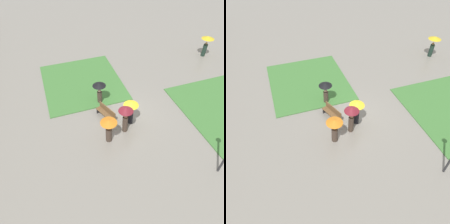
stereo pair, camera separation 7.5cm
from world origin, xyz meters
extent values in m
plane|color=gray|center=(0.00, 0.00, 0.00)|extent=(90.00, 90.00, 0.00)
cube|color=#427A38|center=(-5.17, -1.97, 0.03)|extent=(6.96, 6.25, 0.06)
cube|color=brown|center=(-0.52, -1.43, 0.42)|extent=(1.70, 0.98, 0.05)
cube|color=brown|center=(-0.58, -1.26, 0.68)|extent=(1.57, 0.64, 0.45)
cube|color=#232326|center=(-1.20, -1.69, 0.20)|extent=(0.21, 0.38, 0.40)
cube|color=#232326|center=(0.16, -1.17, 0.20)|extent=(0.21, 0.38, 0.40)
cylinder|color=black|center=(0.42, 0.01, 0.50)|extent=(0.51, 0.51, 1.01)
sphere|color=brown|center=(0.42, 0.01, 1.11)|extent=(0.21, 0.21, 0.21)
cylinder|color=#4C4C4F|center=(0.42, 0.01, 1.39)|extent=(0.02, 0.02, 0.35)
cone|color=gold|center=(0.42, 0.01, 1.69)|extent=(0.99, 0.99, 0.26)
cylinder|color=#47382D|center=(-2.27, -1.30, 0.48)|extent=(0.40, 0.40, 0.95)
sphere|color=tan|center=(-2.27, -1.30, 1.06)|extent=(0.21, 0.21, 0.21)
cylinder|color=#4C4C4F|center=(-2.27, -1.30, 1.34)|extent=(0.02, 0.02, 0.35)
cone|color=black|center=(-2.27, -1.30, 1.64)|extent=(0.96, 0.96, 0.24)
cylinder|color=#47382D|center=(1.43, -1.83, 0.52)|extent=(0.54, 0.54, 1.03)
sphere|color=beige|center=(1.43, -1.83, 1.13)|extent=(0.20, 0.20, 0.20)
cylinder|color=#4C4C4F|center=(1.43, -1.83, 1.41)|extent=(0.02, 0.02, 0.35)
cone|color=orange|center=(1.43, -1.83, 1.68)|extent=(1.02, 1.02, 0.20)
cylinder|color=#47382D|center=(1.00, -0.59, 0.60)|extent=(0.45, 0.45, 1.20)
sphere|color=#997051|center=(1.00, -0.59, 1.30)|extent=(0.21, 0.21, 0.21)
cylinder|color=#4C4C4F|center=(1.00, -0.59, 1.58)|extent=(0.02, 0.02, 0.35)
cone|color=maroon|center=(1.00, -0.59, 1.89)|extent=(0.94, 0.94, 0.27)
cylinder|color=#1E3328|center=(-5.60, 10.27, 0.59)|extent=(0.52, 0.52, 1.18)
sphere|color=#997051|center=(-5.60, 10.27, 1.29)|extent=(0.21, 0.21, 0.21)
cylinder|color=#4C4C4F|center=(-5.60, 10.27, 1.57)|extent=(0.02, 0.02, 0.35)
cone|color=gold|center=(-5.60, 10.27, 1.87)|extent=(1.16, 1.16, 0.24)
camera|label=1|loc=(9.78, -4.53, 10.83)|focal=35.00mm
camera|label=2|loc=(9.81, -4.46, 10.83)|focal=35.00mm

